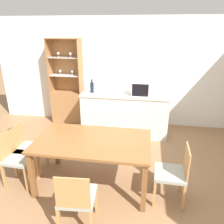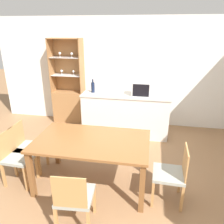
# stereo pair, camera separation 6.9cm
# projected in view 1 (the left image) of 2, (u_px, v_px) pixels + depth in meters

# --- Properties ---
(ground_plane) EXTENTS (18.00, 18.00, 0.00)m
(ground_plane) POSITION_uv_depth(u_px,v_px,m) (114.00, 191.00, 3.27)
(ground_plane) COLOR #936B47
(wall_back) EXTENTS (6.80, 0.06, 2.55)m
(wall_back) POSITION_uv_depth(u_px,v_px,m) (131.00, 73.00, 5.23)
(wall_back) COLOR white
(wall_back) RESTS_ON ground_plane
(kitchen_counter) EXTENTS (1.91, 0.56, 0.94)m
(kitchen_counter) POSITION_uv_depth(u_px,v_px,m) (124.00, 114.00, 4.89)
(kitchen_counter) COLOR silver
(kitchen_counter) RESTS_ON ground_plane
(display_cabinet) EXTENTS (0.78, 0.36, 2.07)m
(display_cabinet) POSITION_uv_depth(u_px,v_px,m) (68.00, 100.00, 5.54)
(display_cabinet) COLOR #A37042
(display_cabinet) RESTS_ON ground_plane
(dining_table) EXTENTS (1.66, 0.98, 0.77)m
(dining_table) POSITION_uv_depth(u_px,v_px,m) (93.00, 146.00, 3.20)
(dining_table) COLOR brown
(dining_table) RESTS_ON ground_plane
(dining_chair_side_right_near) EXTENTS (0.43, 0.43, 0.84)m
(dining_chair_side_right_near) POSITION_uv_depth(u_px,v_px,m) (173.00, 173.00, 2.97)
(dining_chair_side_right_near) COLOR #999E93
(dining_chair_side_right_near) RESTS_ON ground_plane
(dining_chair_side_left_far) EXTENTS (0.43, 0.43, 0.84)m
(dining_chair_side_left_far) POSITION_uv_depth(u_px,v_px,m) (27.00, 148.00, 3.59)
(dining_chair_side_left_far) COLOR #999E93
(dining_chair_side_left_far) RESTS_ON ground_plane
(dining_chair_head_near) EXTENTS (0.45, 0.45, 0.84)m
(dining_chair_head_near) POSITION_uv_depth(u_px,v_px,m) (77.00, 198.00, 2.54)
(dining_chair_head_near) COLOR #999E93
(dining_chair_head_near) RESTS_ON ground_plane
(dining_chair_side_left_near) EXTENTS (0.43, 0.43, 0.84)m
(dining_chair_side_left_near) POSITION_uv_depth(u_px,v_px,m) (18.00, 158.00, 3.33)
(dining_chair_side_left_near) COLOR #999E93
(dining_chair_side_left_near) RESTS_ON ground_plane
(microwave) EXTENTS (0.52, 0.35, 0.30)m
(microwave) POSITION_uv_depth(u_px,v_px,m) (144.00, 88.00, 4.62)
(microwave) COLOR silver
(microwave) RESTS_ON kitchen_counter
(wine_bottle) EXTENTS (0.08, 0.08, 0.30)m
(wine_bottle) POSITION_uv_depth(u_px,v_px,m) (92.00, 87.00, 4.82)
(wine_bottle) COLOR #141E38
(wine_bottle) RESTS_ON kitchen_counter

